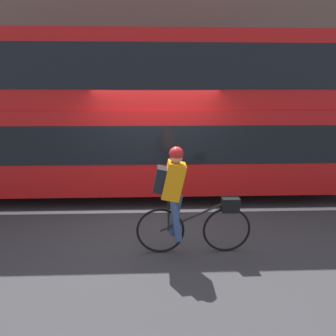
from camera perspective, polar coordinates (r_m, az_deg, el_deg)
name	(u,v)px	position (r m, az deg, el deg)	size (l,w,h in m)	color
ground_plane	(157,216)	(5.50, -2.46, -10.36)	(80.00, 80.00, 0.00)	#38383A
road_center_line	(157,211)	(5.70, -2.44, -9.35)	(50.00, 0.14, 0.01)	silver
sidewalk_curb	(158,156)	(10.52, -2.19, 2.62)	(60.00, 2.47, 0.10)	gray
building_facade	(157,40)	(11.84, -2.40, 26.15)	(60.00, 0.30, 9.17)	brown
bus	(138,112)	(6.50, -6.47, 12.00)	(10.32, 2.52, 3.60)	black
cyclist_on_bike	(183,199)	(3.96, 3.20, -6.68)	(1.78, 0.32, 1.70)	black
trash_bin	(82,146)	(10.74, -18.14, 4.65)	(0.52, 0.52, 0.83)	#515156
street_sign_post	(152,118)	(10.17, -3.54, 10.75)	(0.36, 0.09, 2.61)	#59595B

